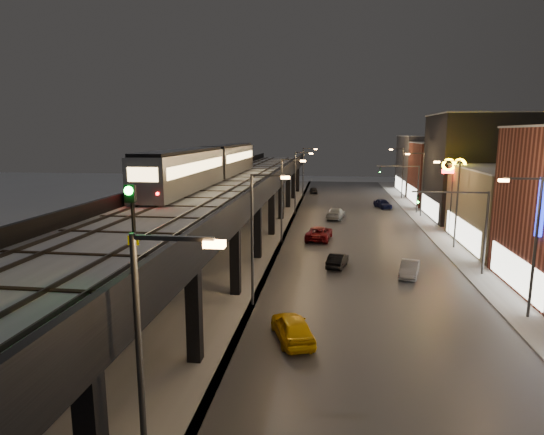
{
  "coord_description": "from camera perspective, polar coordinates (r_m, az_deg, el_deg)",
  "views": [
    {
      "loc": [
        4.43,
        -16.03,
        11.57
      ],
      "look_at": [
        -0.17,
        19.13,
        5.0
      ],
      "focal_mm": 30.0,
      "sensor_mm": 36.0,
      "label": 1
    }
  ],
  "objects": [
    {
      "name": "building_c",
      "position": [
        52.39,
        29.28,
        0.93
      ],
      "size": [
        12.2,
        15.2,
        8.16
      ],
      "color": "#766B53",
      "rests_on": "ground"
    },
    {
      "name": "elevated_viaduct",
      "position": [
        49.36,
        -4.81,
        3.53
      ],
      "size": [
        9.0,
        100.0,
        6.3
      ],
      "color": "black",
      "rests_on": "ground"
    },
    {
      "name": "traffic_light_rig_b",
      "position": [
        69.34,
        16.93,
        4.19
      ],
      "size": [
        6.1,
        0.34,
        7.0
      ],
      "color": "#38383A",
      "rests_on": "ground"
    },
    {
      "name": "streetlight_left_3",
      "position": [
        65.52,
        3.18,
        4.93
      ],
      "size": [
        2.57,
        0.28,
        9.0
      ],
      "color": "#38383A",
      "rests_on": "ground"
    },
    {
      "name": "building_e",
      "position": [
        80.7,
        21.55,
        5.15
      ],
      "size": [
        12.2,
        12.2,
        10.16
      ],
      "color": "brown",
      "rests_on": "ground"
    },
    {
      "name": "building_d",
      "position": [
        67.1,
        24.52,
        5.72
      ],
      "size": [
        12.2,
        13.2,
        14.16
      ],
      "color": "black",
      "rests_on": "ground"
    },
    {
      "name": "building_f",
      "position": [
        94.27,
        19.53,
        6.25
      ],
      "size": [
        12.2,
        16.2,
        11.16
      ],
      "color": "#444449",
      "rests_on": "ground"
    },
    {
      "name": "car_near_white",
      "position": [
        40.26,
        8.22,
        -5.4
      ],
      "size": [
        2.08,
        3.93,
        1.23
      ],
      "primitive_type": "imported",
      "rotation": [
        0.0,
        0.0,
        2.92
      ],
      "color": "black",
      "rests_on": "ground"
    },
    {
      "name": "car_onc_silver",
      "position": [
        38.96,
        16.85,
        -6.26
      ],
      "size": [
        2.28,
        4.11,
        1.28
      ],
      "primitive_type": "imported",
      "rotation": [
        0.0,
        0.0,
        -0.25
      ],
      "color": "slate",
      "rests_on": "ground"
    },
    {
      "name": "streetlight_left_1",
      "position": [
        30.11,
        -2.01,
        -1.66
      ],
      "size": [
        2.57,
        0.28,
        9.0
      ],
      "color": "#38383A",
      "rests_on": "ground"
    },
    {
      "name": "viaduct_parapet_streetside",
      "position": [
        48.64,
        0.24,
        4.93
      ],
      "size": [
        0.3,
        100.0,
        1.1
      ],
      "primitive_type": "cube",
      "color": "black",
      "rests_on": "elevated_viaduct"
    },
    {
      "name": "streetlight_left_0",
      "position": [
        13.62,
        -15.14,
        -17.63
      ],
      "size": [
        2.57,
        0.28,
        9.0
      ],
      "color": "#38383A",
      "rests_on": "ground"
    },
    {
      "name": "streetlight_left_4",
      "position": [
        83.41,
        4.12,
        6.12
      ],
      "size": [
        2.57,
        0.28,
        9.0
      ],
      "color": "#38383A",
      "rests_on": "ground"
    },
    {
      "name": "streetlight_right_3",
      "position": [
        66.48,
        18.13,
        4.51
      ],
      "size": [
        2.56,
        0.28,
        9.0
      ],
      "color": "#38383A",
      "rests_on": "ground"
    },
    {
      "name": "car_mid_dark",
      "position": [
        62.73,
        7.99,
        0.48
      ],
      "size": [
        2.93,
        5.53,
        1.53
      ],
      "primitive_type": "imported",
      "rotation": [
        0.0,
        0.0,
        2.99
      ],
      "color": "#9FA5AD",
      "rests_on": "ground"
    },
    {
      "name": "rail_signal",
      "position": [
        15.75,
        -17.18,
        0.54
      ],
      "size": [
        0.38,
        0.45,
        3.32
      ],
      "color": "black",
      "rests_on": "viaduct_trackbed"
    },
    {
      "name": "car_mid_silver",
      "position": [
        50.23,
        5.93,
        -2.0
      ],
      "size": [
        3.08,
        5.62,
        1.49
      ],
      "primitive_type": "imported",
      "rotation": [
        0.0,
        0.0,
        3.03
      ],
      "color": "maroon",
      "rests_on": "ground"
    },
    {
      "name": "streetlight_right_4",
      "position": [
        84.17,
        15.92,
        5.78
      ],
      "size": [
        2.56,
        0.28,
        9.0
      ],
      "color": "#38383A",
      "rests_on": "ground"
    },
    {
      "name": "streetlight_right_1",
      "position": [
        32.15,
        29.78,
        -2.27
      ],
      "size": [
        2.56,
        0.28,
        9.0
      ],
      "color": "#38383A",
      "rests_on": "ground"
    },
    {
      "name": "car_taxi",
      "position": [
        26.35,
        2.58,
        -13.72
      ],
      "size": [
        3.18,
        4.84,
        1.53
      ],
      "primitive_type": "imported",
      "rotation": [
        0.0,
        0.0,
        3.47
      ],
      "color": "#E5AE08",
      "rests_on": "ground"
    },
    {
      "name": "car_onc_red",
      "position": [
        73.27,
        13.73,
        1.67
      ],
      "size": [
        2.91,
        4.45,
        1.41
      ],
      "primitive_type": "imported",
      "rotation": [
        0.0,
        0.0,
        0.33
      ],
      "color": "#10143B",
      "rests_on": "ground"
    },
    {
      "name": "car_far_white",
      "position": [
        89.42,
        5.24,
        3.42
      ],
      "size": [
        1.77,
        3.74,
        1.24
      ],
      "primitive_type": "imported",
      "rotation": [
        0.0,
        0.0,
        3.23
      ],
      "color": "black",
      "rests_on": "ground"
    },
    {
      "name": "viaduct_parapet_far",
      "position": [
        50.47,
        -9.65,
        4.98
      ],
      "size": [
        0.3,
        100.0,
        1.1
      ],
      "primitive_type": "cube",
      "color": "black",
      "rests_on": "elevated_viaduct"
    },
    {
      "name": "viaduct_trackbed",
      "position": [
        49.4,
        -4.81,
        4.44
      ],
      "size": [
        8.4,
        100.0,
        0.32
      ],
      "color": "#B2B7C1",
      "rests_on": "elevated_viaduct"
    },
    {
      "name": "traffic_light_rig_a",
      "position": [
        40.32,
        23.75,
        -0.5
      ],
      "size": [
        6.1,
        0.34,
        7.0
      ],
      "color": "#38383A",
      "rests_on": "ground"
    },
    {
      "name": "road_surface",
      "position": [
        52.41,
        10.63,
        -2.41
      ],
      "size": [
        17.0,
        120.0,
        0.06
      ],
      "primitive_type": "cube",
      "color": "#46474D",
      "rests_on": "ground"
    },
    {
      "name": "streetlight_left_2",
      "position": [
        47.7,
        1.54,
        2.86
      ],
      "size": [
        2.57,
        0.28,
        9.0
      ],
      "color": "#38383A",
      "rests_on": "ground"
    },
    {
      "name": "subway_train",
      "position": [
        49.76,
        -7.68,
        6.74
      ],
      "size": [
        2.98,
        36.18,
        3.57
      ],
      "color": "gray",
      "rests_on": "viaduct_trackbed"
    },
    {
      "name": "ground",
      "position": [
        20.26,
        -7.22,
        -24.42
      ],
      "size": [
        220.0,
        220.0,
        0.0
      ],
      "primitive_type": "plane",
      "color": "silver"
    },
    {
      "name": "under_viaduct_pavement",
      "position": [
        53.35,
        -4.0,
        -2.02
      ],
      "size": [
        11.0,
        120.0,
        0.06
      ],
      "primitive_type": "cube",
      "color": "#9FA1A8",
      "rests_on": "ground"
    },
    {
      "name": "streetlight_right_2",
      "position": [
        49.02,
        21.93,
        2.31
      ],
      "size": [
        2.56,
        0.28,
        9.0
      ],
      "color": "#38383A",
      "rests_on": "ground"
    },
    {
      "name": "sidewalk_right",
      "position": [
        53.92,
        21.31,
        -2.55
      ],
      "size": [
        4.0,
        120.0,
        0.14
      ],
      "primitive_type": "cube",
      "color": "#9FA1A8",
      "rests_on": "ground"
    },
    {
      "name": "sign_mcdonalds",
      "position": [
        54.94,
        21.81,
        5.0
      ],
      "size": [
        2.62,
        0.35,
        8.84
      ],
      "color": "#38383A",
      "rests_on": "ground"
    }
  ]
}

